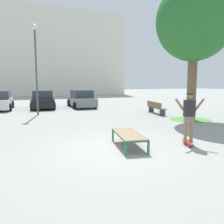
% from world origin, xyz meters
% --- Properties ---
extents(ground_plane, '(120.00, 120.00, 0.00)m').
position_xyz_m(ground_plane, '(0.00, 0.00, 0.00)').
color(ground_plane, '#999993').
extents(building_facade, '(38.07, 4.00, 14.15)m').
position_xyz_m(building_facade, '(-3.81, 33.91, 7.07)').
color(building_facade, silver).
rests_on(building_facade, ground).
extents(skate_box, '(1.09, 2.01, 0.46)m').
position_xyz_m(skate_box, '(0.52, -0.01, 0.41)').
color(skate_box, '#237A4C').
rests_on(skate_box, ground).
extents(skateboard, '(0.51, 0.81, 0.09)m').
position_xyz_m(skateboard, '(2.52, -0.55, 0.08)').
color(skateboard, '#B23333').
rests_on(skateboard, ground).
extents(skater, '(0.94, 0.48, 1.69)m').
position_xyz_m(skater, '(2.52, -0.55, 1.07)').
color(skater, '#8E6647').
rests_on(skater, skateboard).
extents(tree_near_right, '(4.21, 4.21, 7.74)m').
position_xyz_m(tree_near_right, '(6.36, 3.83, 5.48)').
color(tree_near_right, brown).
rests_on(tree_near_right, ground).
extents(grass_patch_near_right, '(2.34, 2.34, 0.01)m').
position_xyz_m(grass_patch_near_right, '(6.36, 3.83, 0.00)').
color(grass_patch_near_right, '#519342').
rests_on(grass_patch_near_right, ground).
extents(car_black, '(2.11, 4.30, 1.50)m').
position_xyz_m(car_black, '(-1.01, 13.31, 0.69)').
color(car_black, black).
rests_on(car_black, ground).
extents(car_grey, '(1.97, 4.22, 1.50)m').
position_xyz_m(car_grey, '(2.24, 12.87, 0.69)').
color(car_grey, slate).
rests_on(car_grey, ground).
extents(park_bench, '(0.83, 2.44, 0.83)m').
position_xyz_m(park_bench, '(5.88, 6.76, 0.45)').
color(park_bench, brown).
rests_on(park_bench, ground).
extents(light_post, '(0.36, 0.36, 5.83)m').
position_xyz_m(light_post, '(-1.68, 9.25, 3.83)').
color(light_post, '#4C4C51').
rests_on(light_post, ground).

